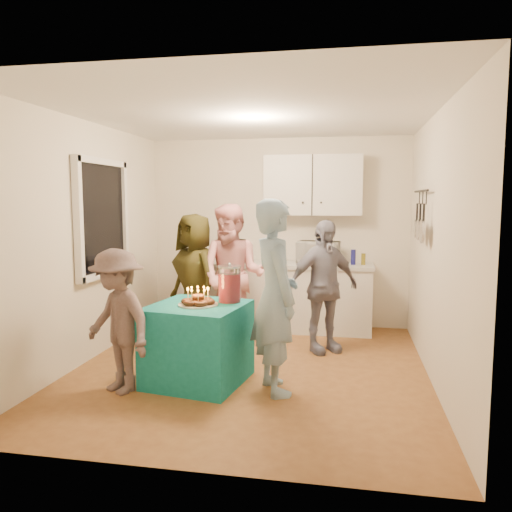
% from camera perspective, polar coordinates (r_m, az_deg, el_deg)
% --- Properties ---
extents(floor, '(4.00, 4.00, 0.00)m').
position_cam_1_polar(floor, '(5.33, -0.71, -12.82)').
color(floor, brown).
rests_on(floor, ground).
extents(ceiling, '(4.00, 4.00, 0.00)m').
position_cam_1_polar(ceiling, '(5.10, -0.75, 15.96)').
color(ceiling, white).
rests_on(ceiling, floor).
extents(back_wall, '(3.60, 3.60, 0.00)m').
position_cam_1_polar(back_wall, '(7.02, 2.47, 2.71)').
color(back_wall, silver).
rests_on(back_wall, floor).
extents(left_wall, '(4.00, 4.00, 0.00)m').
position_cam_1_polar(left_wall, '(5.68, -18.84, 1.49)').
color(left_wall, silver).
rests_on(left_wall, floor).
extents(right_wall, '(4.00, 4.00, 0.00)m').
position_cam_1_polar(right_wall, '(5.02, 19.87, 0.84)').
color(right_wall, silver).
rests_on(right_wall, floor).
extents(window_night, '(0.04, 1.00, 1.20)m').
position_cam_1_polar(window_night, '(5.91, -17.25, 4.15)').
color(window_night, black).
rests_on(window_night, left_wall).
extents(counter, '(2.20, 0.58, 0.86)m').
position_cam_1_polar(counter, '(6.81, 3.75, -4.81)').
color(counter, white).
rests_on(counter, floor).
extents(countertop, '(2.24, 0.62, 0.05)m').
position_cam_1_polar(countertop, '(6.73, 3.78, -1.01)').
color(countertop, beige).
rests_on(countertop, counter).
extents(upper_cabinet, '(1.30, 0.30, 0.80)m').
position_cam_1_polar(upper_cabinet, '(6.80, 6.53, 8.03)').
color(upper_cabinet, white).
rests_on(upper_cabinet, back_wall).
extents(pot_rack, '(0.12, 1.00, 0.60)m').
position_cam_1_polar(pot_rack, '(5.68, 18.05, 4.55)').
color(pot_rack, black).
rests_on(pot_rack, right_wall).
extents(microwave, '(0.58, 0.44, 0.29)m').
position_cam_1_polar(microwave, '(6.68, 7.11, 0.38)').
color(microwave, white).
rests_on(microwave, countertop).
extents(party_table, '(0.98, 0.98, 0.76)m').
position_cam_1_polar(party_table, '(4.91, -6.64, -9.89)').
color(party_table, '#127779').
rests_on(party_table, floor).
extents(donut_cake, '(0.38, 0.38, 0.18)m').
position_cam_1_polar(donut_cake, '(4.77, -6.65, -4.55)').
color(donut_cake, '#381C0C').
rests_on(donut_cake, party_table).
extents(punch_jar, '(0.22, 0.22, 0.34)m').
position_cam_1_polar(punch_jar, '(4.89, -3.04, -3.30)').
color(punch_jar, red).
rests_on(punch_jar, party_table).
extents(man_birthday, '(0.67, 0.77, 1.77)m').
position_cam_1_polar(man_birthday, '(4.54, 2.20, -4.65)').
color(man_birthday, '#8AABC8').
rests_on(man_birthday, floor).
extents(woman_back_left, '(0.92, 0.88, 1.59)m').
position_cam_1_polar(woman_back_left, '(6.17, -7.01, -2.57)').
color(woman_back_left, '#4F4916').
rests_on(woman_back_left, floor).
extents(woman_back_center, '(0.90, 0.74, 1.71)m').
position_cam_1_polar(woman_back_center, '(5.98, -2.69, -2.24)').
color(woman_back_center, pink).
rests_on(woman_back_center, floor).
extents(woman_back_right, '(0.96, 0.81, 1.53)m').
position_cam_1_polar(woman_back_right, '(5.79, 7.67, -3.46)').
color(woman_back_right, '#111036').
rests_on(woman_back_right, floor).
extents(child_near_left, '(0.99, 0.86, 1.32)m').
position_cam_1_polar(child_near_left, '(4.74, -15.54, -7.18)').
color(child_near_left, '#544344').
rests_on(child_near_left, floor).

